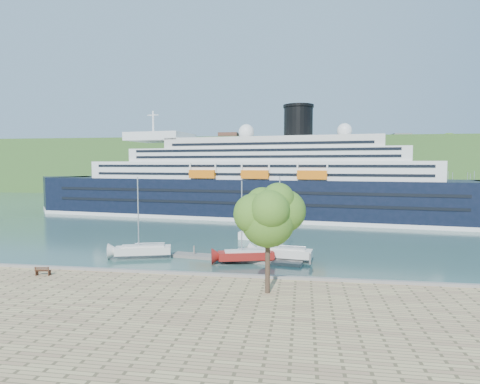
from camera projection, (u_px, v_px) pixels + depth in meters
name	position (u px, v px, depth m)	size (l,w,h in m)	color
ground	(181.00, 283.00, 42.99)	(400.00, 400.00, 0.00)	#2C4F4A
far_hillside	(275.00, 166.00, 185.02)	(400.00, 50.00, 24.00)	#3B5F26
quay_coping	(180.00, 273.00, 42.71)	(220.00, 0.50, 0.30)	slate
cruise_ship	(246.00, 162.00, 95.67)	(117.09, 17.05, 26.29)	black
park_bench	(43.00, 271.00, 42.28)	(1.61, 0.66, 1.03)	#3F2112
promenade_tree	(268.00, 234.00, 36.21)	(6.56, 6.56, 10.87)	#37661A
floating_pontoon	(235.00, 259.00, 53.06)	(17.78, 2.17, 0.40)	gray
sailboat_white_near	(143.00, 220.00, 53.97)	(8.14, 2.26, 10.52)	silver
sailboat_red	(246.00, 224.00, 51.11)	(7.85, 2.18, 10.14)	maroon
sailboat_white_far	(284.00, 221.00, 52.35)	(8.22, 2.28, 10.62)	silver
tender_launch	(262.00, 233.00, 67.69)	(7.81, 2.67, 2.16)	orange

